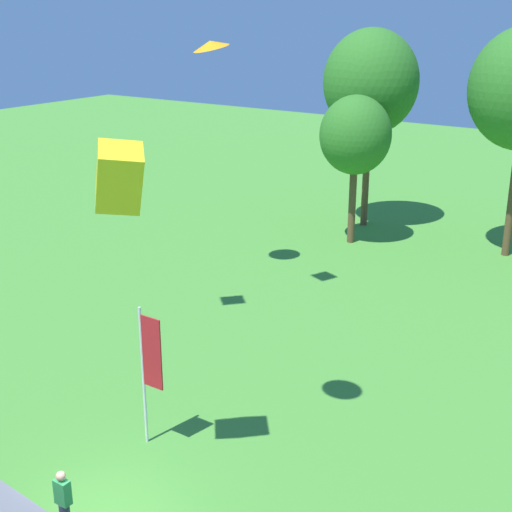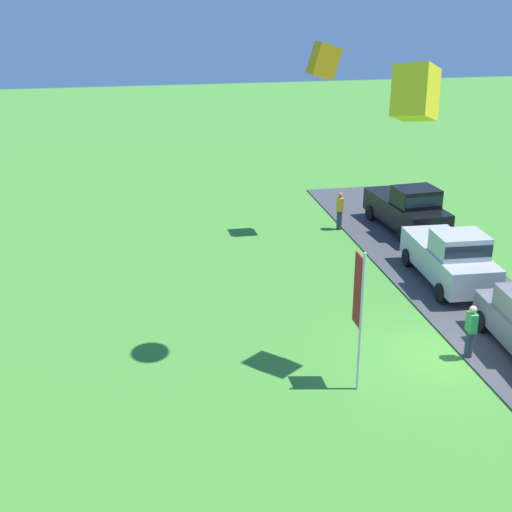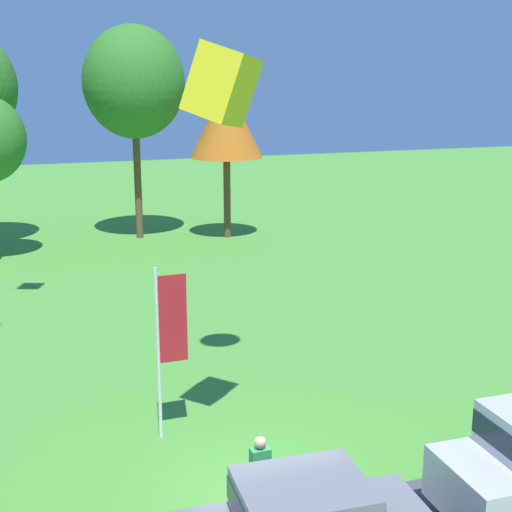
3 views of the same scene
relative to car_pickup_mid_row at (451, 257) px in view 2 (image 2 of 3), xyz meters
name	(u,v)px [view 2 (image 2 of 3)]	position (x,y,z in m)	size (l,w,h in m)	color
ground_plane	(442,356)	(-4.93, 2.47, -1.11)	(120.00, 120.00, 0.00)	#478E33
car_pickup_mid_row	(451,257)	(0.00, 0.00, 0.00)	(5.07, 2.21, 2.14)	#B7B7BC
car_pickup_far_end	(408,208)	(5.81, -0.72, 0.00)	(5.14, 2.36, 2.14)	black
person_on_lawn	(340,211)	(6.75, 2.12, -0.23)	(0.36, 0.24, 1.71)	#2D334C
person_watching_sky	(471,332)	(-5.20, 1.81, -0.23)	(0.36, 0.24, 1.71)	#2D334C
flag_banner	(359,301)	(-5.98, 5.57, 1.43)	(0.71, 0.08, 4.01)	silver
kite_box_near_flag	(415,92)	(-5.13, 4.09, 6.73)	(0.94, 0.94, 1.32)	yellow
kite_box_trailing_tail	(324,61)	(6.52, 3.15, 6.30)	(0.94, 0.94, 1.31)	orange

